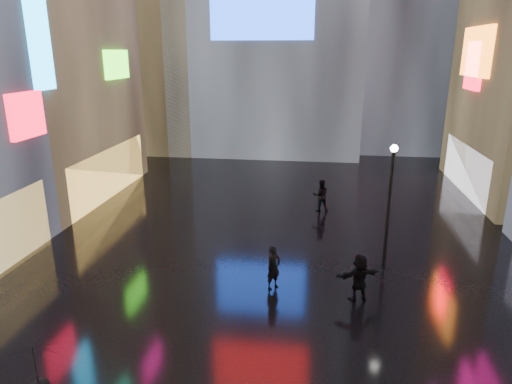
# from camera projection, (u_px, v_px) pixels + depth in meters

# --- Properties ---
(ground) EXTENTS (140.00, 140.00, 0.00)m
(ground) POSITION_uv_depth(u_px,v_px,m) (279.00, 243.00, 21.55)
(ground) COLOR black
(ground) RESTS_ON ground
(building_left_far) EXTENTS (10.28, 12.00, 22.00)m
(building_left_far) POSITION_uv_depth(u_px,v_px,m) (13.00, 9.00, 26.07)
(building_left_far) COLOR black
(building_left_far) RESTS_ON ground
(tower_flank_left) EXTENTS (10.00, 10.00, 26.00)m
(tower_flank_left) POSITION_uv_depth(u_px,v_px,m) (146.00, 0.00, 40.35)
(tower_flank_left) COLOR black
(tower_flank_left) RESTS_ON ground
(lamp_far) EXTENTS (0.30, 0.30, 5.20)m
(lamp_far) POSITION_uv_depth(u_px,v_px,m) (390.00, 199.00, 18.47)
(lamp_far) COLOR black
(lamp_far) RESTS_ON ground
(pedestrian_5) EXTENTS (1.74, 1.12, 1.79)m
(pedestrian_5) POSITION_uv_depth(u_px,v_px,m) (359.00, 278.00, 16.41)
(pedestrian_5) COLOR black
(pedestrian_5) RESTS_ON ground
(pedestrian_6) EXTENTS (0.72, 0.73, 1.71)m
(pedestrian_6) POSITION_uv_depth(u_px,v_px,m) (273.00, 268.00, 17.26)
(pedestrian_6) COLOR black
(pedestrian_6) RESTS_ON ground
(pedestrian_7) EXTENTS (1.01, 0.85, 1.84)m
(pedestrian_7) POSITION_uv_depth(u_px,v_px,m) (321.00, 195.00, 25.68)
(pedestrian_7) COLOR black
(pedestrian_7) RESTS_ON ground
(umbrella_2) EXTENTS (1.21, 1.22, 0.93)m
(umbrella_2) POSITION_uv_depth(u_px,v_px,m) (36.00, 363.00, 9.70)
(umbrella_2) COLOR black
(umbrella_2) RESTS_ON pedestrian_4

